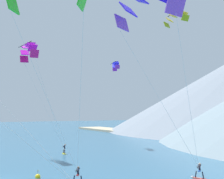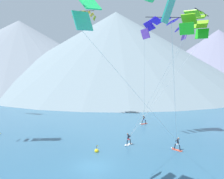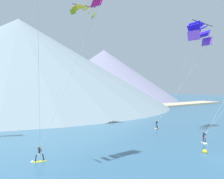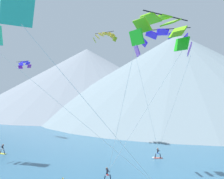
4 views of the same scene
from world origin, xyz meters
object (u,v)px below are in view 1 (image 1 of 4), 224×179
object	(u,v)px
parafoil_kite_near_lead	(148,3)
parafoil_kite_distant_high_outer	(115,65)
kitesurfer_near_lead	(198,174)
race_marker_buoy	(38,177)
parafoil_kite_distant_low_drift	(176,17)
parafoil_kite_near_trail	(29,51)
kitesurfer_mid_center	(76,178)
kitesurfer_near_trail	(64,151)

from	to	relation	value
parafoil_kite_near_lead	parafoil_kite_distant_high_outer	size ratio (longest dim) A/B	4.03
kitesurfer_near_lead	race_marker_buoy	distance (m)	17.34
parafoil_kite_distant_low_drift	parafoil_kite_near_trail	bearing A→B (deg)	-125.41
parafoil_kite_distant_high_outer	parafoil_kite_distant_low_drift	xyz separation A→B (m)	(20.15, -0.52, 4.92)
kitesurfer_near_lead	kitesurfer_mid_center	bearing A→B (deg)	-108.99
kitesurfer_mid_center	race_marker_buoy	bearing A→B (deg)	-149.62
kitesurfer_near_trail	kitesurfer_mid_center	size ratio (longest dim) A/B	1.02
race_marker_buoy	kitesurfer_near_lead	bearing A→B (deg)	59.87
parafoil_kite_near_lead	race_marker_buoy	bearing A→B (deg)	-145.81
parafoil_kite_near_lead	parafoil_kite_near_trail	world-z (taller)	parafoil_kite_near_lead
kitesurfer_near_trail	parafoil_kite_near_lead	bearing A→B (deg)	-4.60
parafoil_kite_near_trail	parafoil_kite_distant_high_outer	distance (m)	21.02
parafoil_kite_near_trail	kitesurfer_mid_center	bearing A→B (deg)	-0.98
kitesurfer_near_trail	parafoil_kite_near_trail	distance (m)	17.97
parafoil_kite_near_trail	parafoil_kite_distant_high_outer	size ratio (longest dim) A/B	3.92
parafoil_kite_near_lead	kitesurfer_mid_center	bearing A→B (deg)	-143.28
kitesurfer_near_lead	parafoil_kite_distant_high_outer	bearing A→B (deg)	165.81
kitesurfer_mid_center	parafoil_kite_near_trail	size ratio (longest dim) A/B	0.10
parafoil_kite_distant_high_outer	parafoil_kite_distant_low_drift	bearing A→B (deg)	-1.49
parafoil_kite_near_lead	parafoil_kite_near_trail	bearing A→B (deg)	-171.19
kitesurfer_mid_center	parafoil_kite_distant_low_drift	bearing A→B (deg)	110.27
kitesurfer_near_lead	race_marker_buoy	xyz separation A→B (m)	(-8.70, -15.00, -0.35)
kitesurfer_mid_center	parafoil_kite_near_lead	xyz separation A→B (m)	(6.19, 4.61, 16.95)
kitesurfer_near_trail	parafoil_kite_distant_high_outer	size ratio (longest dim) A/B	0.41
race_marker_buoy	parafoil_kite_near_trail	bearing A→B (deg)	169.99
kitesurfer_mid_center	parafoil_kite_near_trail	bearing A→B (deg)	179.02
parafoil_kite_distant_high_outer	parafoil_kite_near_lead	bearing A→B (deg)	-25.15
parafoil_kite_near_lead	parafoil_kite_distant_high_outer	world-z (taller)	parafoil_kite_near_lead
race_marker_buoy	kitesurfer_mid_center	bearing A→B (deg)	30.38
kitesurfer_near_trail	race_marker_buoy	size ratio (longest dim) A/B	1.74
kitesurfer_mid_center	parafoil_kite_distant_low_drift	distance (m)	30.27
kitesurfer_near_trail	parafoil_kite_near_lead	xyz separation A→B (m)	(27.83, -2.24, 16.96)
race_marker_buoy	parafoil_kite_distant_high_outer	bearing A→B (deg)	135.04
parafoil_kite_near_trail	race_marker_buoy	distance (m)	24.16
parafoil_kite_distant_high_outer	parafoil_kite_distant_low_drift	distance (m)	20.74
kitesurfer_near_lead	parafoil_kite_distant_low_drift	world-z (taller)	parafoil_kite_distant_low_drift
kitesurfer_mid_center	parafoil_kite_distant_high_outer	world-z (taller)	parafoil_kite_distant_high_outer
kitesurfer_mid_center	parafoil_kite_near_lead	world-z (taller)	parafoil_kite_near_lead
parafoil_kite_near_trail	parafoil_kite_distant_high_outer	xyz separation A→B (m)	(-6.25, 20.06, -0.08)
kitesurfer_mid_center	race_marker_buoy	distance (m)	5.15
kitesurfer_mid_center	kitesurfer_near_lead	bearing A→B (deg)	71.01
parafoil_kite_distant_low_drift	parafoil_kite_near_lead	bearing A→B (deg)	-48.48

